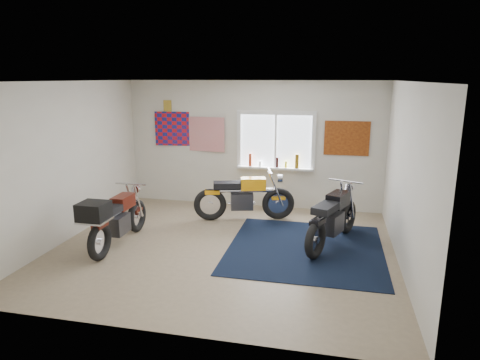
% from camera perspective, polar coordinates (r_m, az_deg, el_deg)
% --- Properties ---
extents(ground, '(5.50, 5.50, 0.00)m').
position_cam_1_polar(ground, '(7.19, -2.17, -9.02)').
color(ground, '#9E896B').
rests_on(ground, ground).
extents(room_shell, '(5.50, 5.50, 5.50)m').
position_cam_1_polar(room_shell, '(6.73, -2.29, 3.98)').
color(room_shell, white).
rests_on(room_shell, ground).
extents(navy_rug, '(2.50, 2.60, 0.01)m').
position_cam_1_polar(navy_rug, '(7.23, 8.69, -9.01)').
color(navy_rug, black).
rests_on(navy_rug, ground).
extents(window_assembly, '(1.66, 0.17, 1.26)m').
position_cam_1_polar(window_assembly, '(9.08, 4.77, 4.69)').
color(window_assembly, white).
rests_on(window_assembly, room_shell).
extents(oil_bottles, '(1.07, 0.09, 0.30)m').
position_cam_1_polar(oil_bottles, '(9.06, 5.11, 2.48)').
color(oil_bottles, maroon).
rests_on(oil_bottles, window_assembly).
extents(flag_display, '(1.60, 0.10, 1.17)m').
position_cam_1_polar(flag_display, '(9.62, -9.65, 9.73)').
color(flag_display, red).
rests_on(flag_display, room_shell).
extents(triumph_poster, '(0.90, 0.03, 0.70)m').
position_cam_1_polar(triumph_poster, '(8.99, 14.04, 5.41)').
color(triumph_poster, '#A54C14').
rests_on(triumph_poster, room_shell).
extents(yellow_triumph, '(1.96, 0.75, 1.01)m').
position_cam_1_polar(yellow_triumph, '(8.42, 0.52, -2.42)').
color(yellow_triumph, black).
rests_on(yellow_triumph, ground).
extents(black_chrome_bike, '(0.91, 1.90, 1.02)m').
position_cam_1_polar(black_chrome_bike, '(7.33, 12.26, -5.14)').
color(black_chrome_bike, black).
rests_on(black_chrome_bike, navy_rug).
extents(maroon_tourer, '(0.57, 1.89, 0.96)m').
position_cam_1_polar(maroon_tourer, '(7.32, -16.41, -5.00)').
color(maroon_tourer, black).
rests_on(maroon_tourer, ground).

